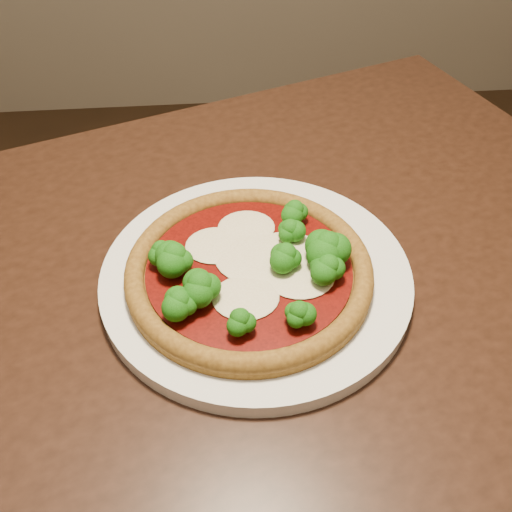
{
  "coord_description": "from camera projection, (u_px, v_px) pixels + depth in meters",
  "views": [
    {
      "loc": [
        0.15,
        -0.2,
        1.23
      ],
      "look_at": [
        0.19,
        0.25,
        0.79
      ],
      "focal_mm": 40.0,
      "sensor_mm": 36.0,
      "label": 1
    }
  ],
  "objects": [
    {
      "name": "plate",
      "position": [
        256.0,
        276.0,
        0.65
      ],
      "size": [
        0.35,
        0.35,
        0.02
      ],
      "primitive_type": "cylinder",
      "color": "white",
      "rests_on": "dining_table"
    },
    {
      "name": "pizza",
      "position": [
        251.0,
        268.0,
        0.62
      ],
      "size": [
        0.27,
        0.27,
        0.06
      ],
      "rotation": [
        0.0,
        0.0,
        0.08
      ],
      "color": "olive",
      "rests_on": "plate"
    },
    {
      "name": "dining_table",
      "position": [
        252.0,
        345.0,
        0.72
      ],
      "size": [
        1.28,
        1.13,
        0.75
      ],
      "rotation": [
        0.0,
        0.0,
        0.35
      ],
      "color": "black",
      "rests_on": "floor"
    }
  ]
}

